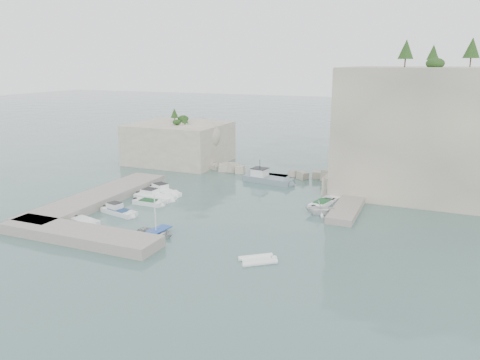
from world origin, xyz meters
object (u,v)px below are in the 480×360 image
at_px(motorboat_e, 85,224).
at_px(work_boat, 268,183).
at_px(inflatable_dinghy, 258,262).
at_px(motorboat_b, 155,199).
at_px(tender_east_d, 334,197).
at_px(tender_east_a, 320,214).
at_px(tender_east_c, 337,200).
at_px(tender_east_b, 322,206).
at_px(rowboat, 156,235).
at_px(motorboat_c, 149,204).
at_px(motorboat_d, 119,214).
at_px(motorboat_a, 164,194).

xyz_separation_m(motorboat_e, work_boat, (12.70, 25.61, 0.00)).
bearing_deg(inflatable_dinghy, motorboat_b, 107.57).
distance_m(inflatable_dinghy, tender_east_d, 23.94).
distance_m(motorboat_b, motorboat_e, 11.65).
bearing_deg(tender_east_a, motorboat_e, 103.01).
bearing_deg(tender_east_c, tender_east_a, -165.39).
xyz_separation_m(motorboat_b, tender_east_b, (21.12, 5.76, 0.00)).
bearing_deg(rowboat, tender_east_c, -29.18).
distance_m(motorboat_b, tender_east_d, 24.07).
bearing_deg(tender_east_a, work_boat, 24.94).
bearing_deg(tender_east_c, inflatable_dinghy, -166.96).
relative_size(motorboat_c, tender_east_b, 0.90).
xyz_separation_m(motorboat_b, motorboat_e, (-1.76, -11.52, 0.00)).
height_order(motorboat_d, inflatable_dinghy, motorboat_d).
distance_m(motorboat_c, motorboat_d, 4.81).
height_order(motorboat_a, tender_east_c, motorboat_a).
xyz_separation_m(motorboat_e, tender_east_b, (22.88, 17.28, 0.00)).
height_order(motorboat_a, inflatable_dinghy, motorboat_a).
relative_size(motorboat_b, motorboat_c, 1.39).
bearing_deg(work_boat, inflatable_dinghy, -63.71).
bearing_deg(motorboat_d, motorboat_b, 99.29).
relative_size(inflatable_dinghy, tender_east_b, 0.73).
bearing_deg(tender_east_d, tender_east_a, -160.08).
distance_m(tender_east_c, tender_east_d, 1.30).
relative_size(motorboat_b, tender_east_d, 1.47).
height_order(motorboat_d, motorboat_e, motorboat_d).
height_order(inflatable_dinghy, tender_east_d, tender_east_d).
relative_size(tender_east_a, tender_east_d, 0.83).
bearing_deg(tender_east_d, tender_east_c, -132.57).
height_order(motorboat_b, motorboat_d, same).
xyz_separation_m(motorboat_d, inflatable_dinghy, (20.19, -6.40, 0.00)).
height_order(tender_east_b, tender_east_c, same).
relative_size(motorboat_e, inflatable_dinghy, 1.09).
distance_m(rowboat, work_boat, 25.76).
bearing_deg(motorboat_d, rowboat, -15.60).
bearing_deg(motorboat_b, tender_east_b, 19.41).
height_order(motorboat_a, motorboat_d, same).
bearing_deg(inflatable_dinghy, tender_east_b, 47.95).
bearing_deg(tender_east_d, motorboat_a, 129.15).
relative_size(motorboat_e, work_boat, 0.47).
distance_m(motorboat_c, tender_east_d, 24.65).
relative_size(rowboat, tender_east_a, 1.21).
height_order(rowboat, tender_east_a, tender_east_a).
bearing_deg(motorboat_c, inflatable_dinghy, -29.61).
relative_size(motorboat_c, tender_east_d, 1.06).
bearing_deg(tender_east_a, motorboat_b, 78.48).
distance_m(motorboat_b, work_boat, 17.84).
xyz_separation_m(inflatable_dinghy, tender_east_c, (2.57, 22.71, 0.00)).
xyz_separation_m(motorboat_a, inflatable_dinghy, (20.04, -16.19, 0.00)).
bearing_deg(tender_east_a, inflatable_dinghy, 155.65).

